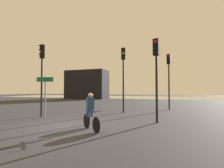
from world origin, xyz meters
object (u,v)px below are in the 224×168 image
object	(u,v)px
traffic_light_center	(123,68)
traffic_light_near_right	(156,64)
direction_sign_post	(45,91)
traffic_light_far_right	(169,71)
cyclist	(90,111)
distant_building	(87,85)
traffic_light_near_left	(42,67)

from	to	relation	value
traffic_light_center	traffic_light_near_right	bearing A→B (deg)	114.83
traffic_light_near_right	direction_sign_post	bearing A→B (deg)	24.74
traffic_light_center	traffic_light_far_right	bearing A→B (deg)	-150.67
traffic_light_far_right	cyclist	size ratio (longest dim) A/B	3.06
traffic_light_center	distant_building	bearing A→B (deg)	-69.90
traffic_light_near_right	direction_sign_post	size ratio (longest dim) A/B	1.74
distant_building	traffic_light_near_left	distance (m)	24.48
traffic_light_center	cyclist	xyz separation A→B (m)	(0.32, -6.24, -2.66)
traffic_light_near_left	direction_sign_post	size ratio (longest dim) A/B	1.84
distant_building	direction_sign_post	bearing A→B (deg)	-67.85
distant_building	cyclist	xyz separation A→B (m)	(13.68, -25.36, -2.09)
traffic_light_near_left	traffic_light_center	distance (m)	5.92
distant_building	traffic_light_near_left	bearing A→B (deg)	-69.00
cyclist	distant_building	bearing A→B (deg)	-111.48
distant_building	traffic_light_near_right	world-z (taller)	distant_building
direction_sign_post	traffic_light_far_right	bearing A→B (deg)	-146.85
distant_building	cyclist	size ratio (longest dim) A/B	5.22
distant_building	traffic_light_far_right	distance (m)	23.05
distant_building	direction_sign_post	distance (m)	25.25
traffic_light_near_left	traffic_light_center	bearing A→B (deg)	-109.85
distant_building	traffic_light_far_right	xyz separation A→B (m)	(16.65, -15.93, 0.51)
distant_building	cyclist	distance (m)	28.89
cyclist	traffic_light_near_right	bearing A→B (deg)	178.08
traffic_light_near_right	traffic_light_far_right	bearing A→B (deg)	-75.84
distant_building	traffic_light_center	distance (m)	23.33
traffic_light_near_right	direction_sign_post	world-z (taller)	traffic_light_near_right
traffic_light_near_left	traffic_light_near_right	bearing A→B (deg)	-146.72
traffic_light_far_right	cyclist	xyz separation A→B (m)	(-2.97, -9.44, -2.60)
traffic_light_far_right	cyclist	bearing A→B (deg)	84.44
direction_sign_post	cyclist	distance (m)	4.71
distant_building	direction_sign_post	size ratio (longest dim) A/B	3.25
traffic_light_near_right	traffic_light_near_left	size ratio (longest dim) A/B	0.95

